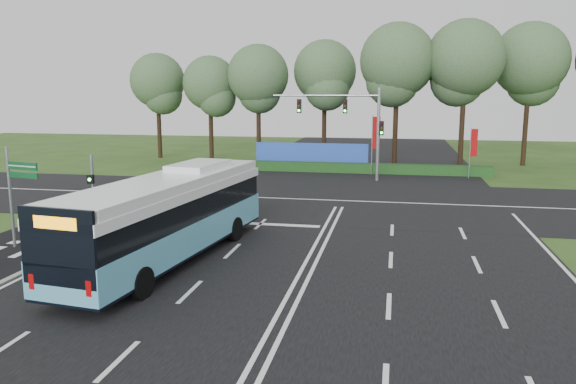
# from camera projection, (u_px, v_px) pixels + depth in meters

# --- Properties ---
(ground) EXTENTS (120.00, 120.00, 0.00)m
(ground) POSITION_uv_depth(u_px,v_px,m) (309.00, 256.00, 23.10)
(ground) COLOR #284A18
(ground) RESTS_ON ground
(road_main) EXTENTS (20.00, 120.00, 0.04)m
(road_main) POSITION_uv_depth(u_px,v_px,m) (309.00, 256.00, 23.09)
(road_main) COLOR black
(road_main) RESTS_ON ground
(road_cross) EXTENTS (120.00, 14.00, 0.05)m
(road_cross) POSITION_uv_depth(u_px,v_px,m) (339.00, 201.00, 34.69)
(road_cross) COLOR black
(road_cross) RESTS_ON ground
(kerb_strip) EXTENTS (0.25, 18.00, 0.12)m
(kerb_strip) POSITION_uv_depth(u_px,v_px,m) (44.00, 262.00, 22.08)
(kerb_strip) COLOR gray
(kerb_strip) RESTS_ON ground
(city_bus) EXTENTS (4.19, 12.96, 3.65)m
(city_bus) POSITION_uv_depth(u_px,v_px,m) (169.00, 216.00, 22.13)
(city_bus) COLOR #54A5C4
(city_bus) RESTS_ON ground
(pedestrian_signal) EXTENTS (0.32, 0.43, 3.73)m
(pedestrian_signal) POSITION_uv_depth(u_px,v_px,m) (93.00, 190.00, 26.98)
(pedestrian_signal) COLOR gray
(pedestrian_signal) RESTS_ON ground
(street_sign) EXTENTS (1.68, 0.44, 4.40)m
(street_sign) POSITION_uv_depth(u_px,v_px,m) (16.00, 186.00, 23.70)
(street_sign) COLOR gray
(street_sign) RESTS_ON ground
(banner_flag_mid) EXTENTS (0.67, 0.31, 4.82)m
(banner_flag_mid) POSITION_uv_depth(u_px,v_px,m) (375.00, 137.00, 44.92)
(banner_flag_mid) COLOR gray
(banner_flag_mid) RESTS_ON ground
(banner_flag_right) EXTENTS (0.56, 0.22, 3.96)m
(banner_flag_right) POSITION_uv_depth(u_px,v_px,m) (473.00, 145.00, 43.15)
(banner_flag_right) COLOR gray
(banner_flag_right) RESTS_ON ground
(traffic_light_gantry) EXTENTS (8.41, 0.28, 7.00)m
(traffic_light_gantry) POSITION_uv_depth(u_px,v_px,m) (354.00, 119.00, 42.05)
(traffic_light_gantry) COLOR gray
(traffic_light_gantry) RESTS_ON ground
(hedge) EXTENTS (22.00, 1.20, 0.80)m
(hedge) POSITION_uv_depth(u_px,v_px,m) (354.00, 168.00, 46.70)
(hedge) COLOR #193A15
(hedge) RESTS_ON ground
(blue_hoarding) EXTENTS (10.00, 0.30, 2.20)m
(blue_hoarding) POSITION_uv_depth(u_px,v_px,m) (312.00, 155.00, 49.74)
(blue_hoarding) COLOR #2146B5
(blue_hoarding) RESTS_ON ground
(eucalyptus_row) EXTENTS (48.22, 9.94, 12.82)m
(eucalyptus_row) POSITION_uv_depth(u_px,v_px,m) (398.00, 67.00, 50.79)
(eucalyptus_row) COLOR black
(eucalyptus_row) RESTS_ON ground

